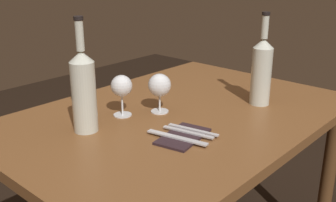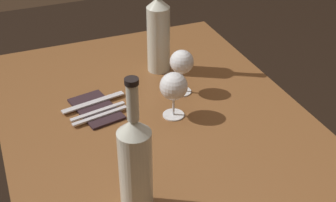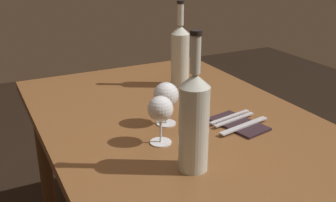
{
  "view_description": "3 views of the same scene",
  "coord_description": "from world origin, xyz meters",
  "px_view_note": "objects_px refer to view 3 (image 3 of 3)",
  "views": [
    {
      "loc": [
        1.06,
        0.9,
        1.28
      ],
      "look_at": [
        0.06,
        0.0,
        0.8
      ],
      "focal_mm": 43.14,
      "sensor_mm": 36.0,
      "label": 1
    },
    {
      "loc": [
        -1.09,
        0.41,
        1.58
      ],
      "look_at": [
        -0.01,
        -0.02,
        0.83
      ],
      "focal_mm": 51.87,
      "sensor_mm": 36.0,
      "label": 2
    },
    {
      "loc": [
        1.14,
        -0.6,
        1.3
      ],
      "look_at": [
        0.06,
        -0.06,
        0.83
      ],
      "focal_mm": 42.85,
      "sensor_mm": 36.0,
      "label": 3
    }
  ],
  "objects_px": {
    "folded_napkin": "(238,124)",
    "table_knife": "(244,126)",
    "wine_bottle_second": "(194,120)",
    "wine_bottle": "(180,54)",
    "fork_inner": "(234,119)",
    "wine_glass_right": "(166,96)",
    "fork_outer": "(230,117)",
    "wine_glass_left": "(160,110)"
  },
  "relations": [
    {
      "from": "wine_bottle_second",
      "to": "table_knife",
      "type": "bearing_deg",
      "value": 117.19
    },
    {
      "from": "fork_inner",
      "to": "table_knife",
      "type": "bearing_deg",
      "value": 0.0
    },
    {
      "from": "fork_outer",
      "to": "table_knife",
      "type": "relative_size",
      "value": 0.85
    },
    {
      "from": "fork_inner",
      "to": "folded_napkin",
      "type": "bearing_deg",
      "value": 0.0
    },
    {
      "from": "wine_glass_right",
      "to": "wine_bottle_second",
      "type": "bearing_deg",
      "value": -12.29
    },
    {
      "from": "table_knife",
      "to": "folded_napkin",
      "type": "bearing_deg",
      "value": 180.0
    },
    {
      "from": "wine_bottle",
      "to": "wine_bottle_second",
      "type": "distance_m",
      "value": 0.68
    },
    {
      "from": "wine_glass_right",
      "to": "fork_inner",
      "type": "relative_size",
      "value": 0.82
    },
    {
      "from": "wine_bottle_second",
      "to": "folded_napkin",
      "type": "height_order",
      "value": "wine_bottle_second"
    },
    {
      "from": "folded_napkin",
      "to": "wine_bottle_second",
      "type": "bearing_deg",
      "value": -58.08
    },
    {
      "from": "fork_inner",
      "to": "fork_outer",
      "type": "height_order",
      "value": "same"
    },
    {
      "from": "wine_glass_left",
      "to": "folded_napkin",
      "type": "bearing_deg",
      "value": 89.83
    },
    {
      "from": "wine_glass_right",
      "to": "fork_outer",
      "type": "xyz_separation_m",
      "value": [
        0.07,
        0.21,
        -0.09
      ]
    },
    {
      "from": "folded_napkin",
      "to": "table_knife",
      "type": "bearing_deg",
      "value": 0.0
    },
    {
      "from": "table_knife",
      "to": "fork_outer",
      "type": "bearing_deg",
      "value": 180.0
    },
    {
      "from": "wine_bottle_second",
      "to": "fork_inner",
      "type": "height_order",
      "value": "wine_bottle_second"
    },
    {
      "from": "fork_inner",
      "to": "fork_outer",
      "type": "xyz_separation_m",
      "value": [
        -0.02,
        0.0,
        0.0
      ]
    },
    {
      "from": "fork_outer",
      "to": "wine_bottle_second",
      "type": "bearing_deg",
      "value": -51.16
    },
    {
      "from": "wine_glass_right",
      "to": "fork_inner",
      "type": "bearing_deg",
      "value": 66.46
    },
    {
      "from": "wine_bottle",
      "to": "table_knife",
      "type": "distance_m",
      "value": 0.49
    },
    {
      "from": "wine_bottle_second",
      "to": "fork_inner",
      "type": "xyz_separation_m",
      "value": [
        -0.2,
        0.27,
        -0.13
      ]
    },
    {
      "from": "wine_glass_left",
      "to": "wine_bottle_second",
      "type": "bearing_deg",
      "value": 4.32
    },
    {
      "from": "wine_glass_left",
      "to": "wine_bottle_second",
      "type": "height_order",
      "value": "wine_bottle_second"
    },
    {
      "from": "wine_glass_left",
      "to": "wine_bottle",
      "type": "relative_size",
      "value": 0.43
    },
    {
      "from": "wine_glass_right",
      "to": "wine_bottle",
      "type": "xyz_separation_m",
      "value": [
        -0.33,
        0.23,
        0.04
      ]
    },
    {
      "from": "wine_bottle",
      "to": "folded_napkin",
      "type": "xyz_separation_m",
      "value": [
        0.44,
        -0.02,
        -0.13
      ]
    },
    {
      "from": "wine_glass_right",
      "to": "wine_bottle_second",
      "type": "relative_size",
      "value": 0.39
    },
    {
      "from": "folded_napkin",
      "to": "table_knife",
      "type": "height_order",
      "value": "table_knife"
    },
    {
      "from": "wine_bottle",
      "to": "fork_inner",
      "type": "height_order",
      "value": "wine_bottle"
    },
    {
      "from": "wine_bottle_second",
      "to": "fork_inner",
      "type": "bearing_deg",
      "value": 125.53
    },
    {
      "from": "folded_napkin",
      "to": "fork_inner",
      "type": "height_order",
      "value": "fork_inner"
    },
    {
      "from": "wine_glass_left",
      "to": "fork_outer",
      "type": "distance_m",
      "value": 0.31
    },
    {
      "from": "wine_glass_left",
      "to": "fork_outer",
      "type": "height_order",
      "value": "wine_glass_left"
    },
    {
      "from": "wine_glass_left",
      "to": "wine_glass_right",
      "type": "xyz_separation_m",
      "value": [
        -0.12,
        0.08,
        -0.01
      ]
    },
    {
      "from": "wine_bottle",
      "to": "wine_bottle_second",
      "type": "height_order",
      "value": "wine_bottle_second"
    },
    {
      "from": "wine_bottle_second",
      "to": "wine_glass_right",
      "type": "bearing_deg",
      "value": 167.71
    },
    {
      "from": "wine_bottle_second",
      "to": "table_knife",
      "type": "distance_m",
      "value": 0.34
    },
    {
      "from": "folded_napkin",
      "to": "fork_inner",
      "type": "xyz_separation_m",
      "value": [
        -0.02,
        0.0,
        0.01
      ]
    },
    {
      "from": "folded_napkin",
      "to": "table_knife",
      "type": "xyz_separation_m",
      "value": [
        0.03,
        0.0,
        0.01
      ]
    },
    {
      "from": "fork_outer",
      "to": "table_knife",
      "type": "bearing_deg",
      "value": 0.0
    },
    {
      "from": "folded_napkin",
      "to": "table_knife",
      "type": "distance_m",
      "value": 0.03
    },
    {
      "from": "wine_bottle",
      "to": "fork_outer",
      "type": "bearing_deg",
      "value": -2.33
    }
  ]
}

